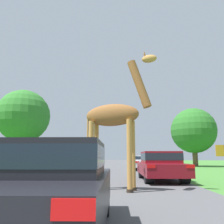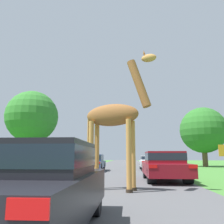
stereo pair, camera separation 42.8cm
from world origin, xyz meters
name	(u,v)px [view 2 (the right image)]	position (x,y,z in m)	size (l,w,h in m)	color
road	(121,166)	(0.00, 30.00, 0.00)	(7.54, 120.00, 0.00)	#4C4C4F
giraffe_near_road	(116,119)	(0.44, 8.93, 2.55)	(2.78, 1.22, 5.09)	#B77F3D
car_lead_maroon	(36,184)	(-0.61, 4.08, 0.75)	(1.82, 4.11, 1.43)	black
car_queue_right	(164,165)	(2.70, 12.57, 0.77)	(1.97, 4.64, 1.44)	maroon
car_queue_left	(93,162)	(-2.10, 20.54, 0.74)	(1.76, 4.48, 1.37)	navy
car_far_ahead	(150,162)	(2.83, 22.20, 0.70)	(1.71, 4.58, 1.28)	silver
tree_left_edge	(203,130)	(10.11, 29.88, 4.38)	(5.58, 5.58, 7.19)	brown
tree_centre_back	(32,117)	(-9.09, 23.98, 5.27)	(5.37, 5.37, 7.98)	brown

